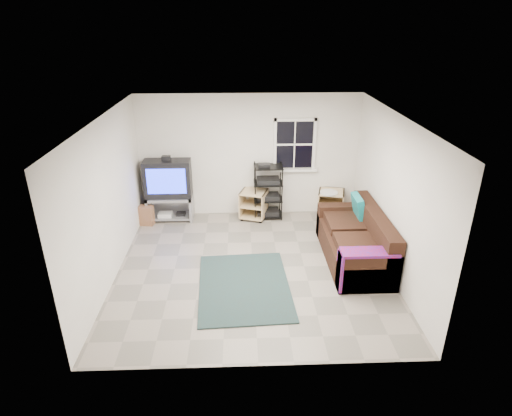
{
  "coord_description": "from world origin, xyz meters",
  "views": [
    {
      "loc": [
        -0.19,
        -6.35,
        3.96
      ],
      "look_at": [
        0.07,
        0.4,
        0.95
      ],
      "focal_mm": 30.0,
      "sensor_mm": 36.0,
      "label": 1
    }
  ],
  "objects_px": {
    "tv_unit": "(168,185)",
    "side_table_right": "(331,202)",
    "sofa": "(356,242)",
    "av_rack": "(268,195)",
    "side_table_left": "(254,203)"
  },
  "relations": [
    {
      "from": "side_table_left",
      "to": "sofa",
      "type": "relative_size",
      "value": 0.3
    },
    {
      "from": "side_table_left",
      "to": "side_table_right",
      "type": "distance_m",
      "value": 1.65
    },
    {
      "from": "av_rack",
      "to": "tv_unit",
      "type": "bearing_deg",
      "value": -179.33
    },
    {
      "from": "av_rack",
      "to": "side_table_left",
      "type": "bearing_deg",
      "value": -179.47
    },
    {
      "from": "tv_unit",
      "to": "av_rack",
      "type": "distance_m",
      "value": 2.1
    },
    {
      "from": "tv_unit",
      "to": "side_table_right",
      "type": "xyz_separation_m",
      "value": [
        3.44,
        0.0,
        -0.43
      ]
    },
    {
      "from": "side_table_right",
      "to": "sofa",
      "type": "distance_m",
      "value": 1.84
    },
    {
      "from": "sofa",
      "to": "av_rack",
      "type": "bearing_deg",
      "value": 127.91
    },
    {
      "from": "tv_unit",
      "to": "side_table_left",
      "type": "bearing_deg",
      "value": 0.69
    },
    {
      "from": "tv_unit",
      "to": "av_rack",
      "type": "xyz_separation_m",
      "value": [
        2.08,
        0.02,
        -0.25
      ]
    },
    {
      "from": "tv_unit",
      "to": "side_table_right",
      "type": "height_order",
      "value": "tv_unit"
    },
    {
      "from": "side_table_left",
      "to": "sofa",
      "type": "bearing_deg",
      "value": -46.78
    },
    {
      "from": "tv_unit",
      "to": "sofa",
      "type": "xyz_separation_m",
      "value": [
        3.53,
        -1.83,
        -0.42
      ]
    },
    {
      "from": "av_rack",
      "to": "side_table_right",
      "type": "xyz_separation_m",
      "value": [
        1.35,
        -0.02,
        -0.18
      ]
    },
    {
      "from": "av_rack",
      "to": "side_table_right",
      "type": "distance_m",
      "value": 1.37
    }
  ]
}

